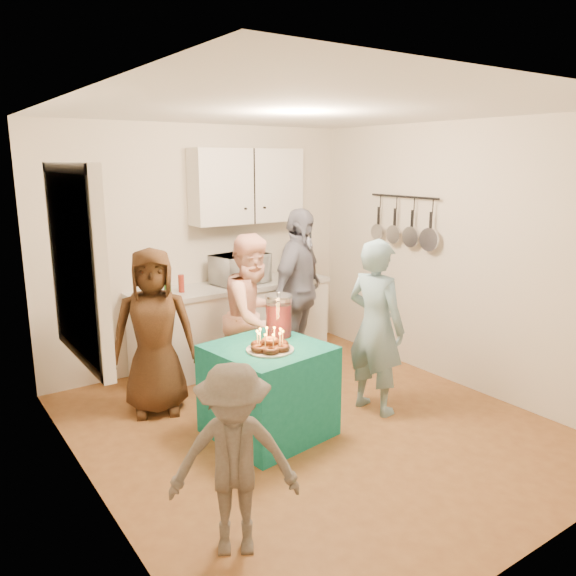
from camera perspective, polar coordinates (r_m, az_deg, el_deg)
floor at (r=4.96m, az=2.38°, el=-13.82°), size 4.00×4.00×0.00m
ceiling at (r=4.45m, az=2.71°, el=17.67°), size 4.00×4.00×0.00m
back_wall at (r=6.21m, az=-8.76°, el=4.14°), size 3.60×3.60×0.00m
left_wall at (r=3.75m, az=-19.94°, el=-2.25°), size 4.00×4.00×0.00m
right_wall at (r=5.78m, az=16.88°, el=3.09°), size 4.00×4.00×0.00m
window_night at (r=3.99m, az=-20.94°, el=2.23°), size 0.04×1.00×1.20m
counter at (r=6.23m, az=-5.61°, el=-3.95°), size 2.20×0.58×0.86m
countertop at (r=6.12m, az=-5.70°, el=0.13°), size 2.24×0.62×0.05m
upper_cabinet at (r=6.25m, az=-4.17°, el=10.30°), size 1.30×0.30×0.80m
pot_rack at (r=6.14m, az=11.46°, el=6.75°), size 0.12×1.00×0.60m
microwave at (r=6.13m, az=-4.88°, el=1.95°), size 0.64×0.49×0.32m
party_table at (r=4.69m, az=-2.01°, el=-10.32°), size 0.96×0.96×0.76m
donut_cake at (r=4.43m, az=-1.84°, el=-5.26°), size 0.38×0.38×0.18m
punch_jar at (r=4.76m, az=-0.95°, el=-2.93°), size 0.22×0.22×0.34m
man_birthday at (r=5.03m, az=8.89°, el=-3.92°), size 0.47×0.63×1.57m
woman_back_left at (r=5.10m, az=-13.46°, el=-4.35°), size 0.86×0.71×1.50m
woman_back_center at (r=5.32m, az=-3.47°, el=-2.88°), size 0.92×0.82×1.57m
woman_back_right at (r=5.93m, az=1.09°, el=-0.34°), size 1.10×0.89×1.75m
child_near_left at (r=3.32m, az=-5.51°, el=-17.01°), size 0.86×0.75×1.15m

